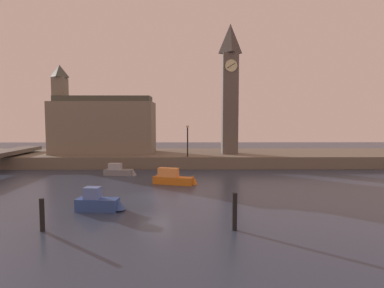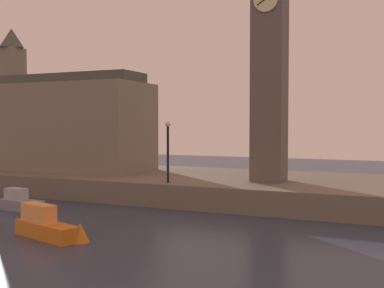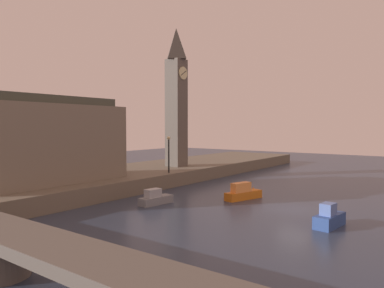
{
  "view_description": "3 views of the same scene",
  "coord_description": "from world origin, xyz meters",
  "px_view_note": "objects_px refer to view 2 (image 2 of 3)",
  "views": [
    {
      "loc": [
        2.77,
        -25.26,
        6.18
      ],
      "look_at": [
        3.16,
        16.65,
        2.93
      ],
      "focal_mm": 30.37,
      "sensor_mm": 36.0,
      "label": 1
    },
    {
      "loc": [
        16.2,
        -12.12,
        5.29
      ],
      "look_at": [
        3.69,
        16.23,
        3.95
      ],
      "focal_mm": 44.59,
      "sensor_mm": 36.0,
      "label": 2
    },
    {
      "loc": [
        -27.68,
        -10.52,
        6.58
      ],
      "look_at": [
        6.83,
        14.91,
        4.45
      ],
      "focal_mm": 34.33,
      "sensor_mm": 36.0,
      "label": 3
    }
  ],
  "objects_px": {
    "boat_cruiser_grey": "(24,203)",
    "clock_tower": "(270,45)",
    "parliament_hall": "(65,123)",
    "streetlamp": "(168,145)",
    "boat_patrol_orange": "(50,227)"
  },
  "relations": [
    {
      "from": "boat_cruiser_grey",
      "to": "clock_tower",
      "type": "bearing_deg",
      "value": 32.92
    },
    {
      "from": "parliament_hall",
      "to": "streetlamp",
      "type": "distance_m",
      "value": 12.75
    },
    {
      "from": "clock_tower",
      "to": "boat_cruiser_grey",
      "type": "relative_size",
      "value": 4.7
    },
    {
      "from": "parliament_hall",
      "to": "streetlamp",
      "type": "height_order",
      "value": "parliament_hall"
    },
    {
      "from": "clock_tower",
      "to": "boat_patrol_orange",
      "type": "height_order",
      "value": "clock_tower"
    },
    {
      "from": "clock_tower",
      "to": "streetlamp",
      "type": "xyz_separation_m",
      "value": [
        -5.65,
        -3.48,
        -6.44
      ]
    },
    {
      "from": "streetlamp",
      "to": "boat_cruiser_grey",
      "type": "distance_m",
      "value": 9.47
    },
    {
      "from": "clock_tower",
      "to": "boat_cruiser_grey",
      "type": "distance_m",
      "value": 18.36
    },
    {
      "from": "clock_tower",
      "to": "parliament_hall",
      "type": "relative_size",
      "value": 1.26
    },
    {
      "from": "clock_tower",
      "to": "parliament_hall",
      "type": "distance_m",
      "value": 18.21
    },
    {
      "from": "clock_tower",
      "to": "streetlamp",
      "type": "relative_size",
      "value": 4.36
    },
    {
      "from": "parliament_hall",
      "to": "clock_tower",
      "type": "bearing_deg",
      "value": -3.63
    },
    {
      "from": "streetlamp",
      "to": "boat_cruiser_grey",
      "type": "xyz_separation_m",
      "value": [
        -7.31,
        -4.91,
        -3.49
      ]
    },
    {
      "from": "streetlamp",
      "to": "boat_cruiser_grey",
      "type": "bearing_deg",
      "value": -146.1
    },
    {
      "from": "boat_patrol_orange",
      "to": "boat_cruiser_grey",
      "type": "height_order",
      "value": "boat_patrol_orange"
    }
  ]
}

